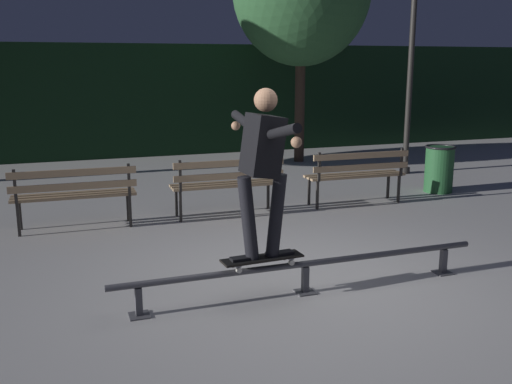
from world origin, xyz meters
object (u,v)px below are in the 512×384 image
object	(u,v)px
lamp_post_right	(412,47)
park_bench_leftmost	(74,191)
grind_rail	(305,268)
trash_can	(439,168)
skateboarder	(263,160)
park_bench_right_center	(357,171)
skateboard	(262,259)
park_bench_left_center	(227,180)

from	to	relation	value
lamp_post_right	park_bench_leftmost	bearing A→B (deg)	-162.57
grind_rail	trash_can	bearing A→B (deg)	39.83
skateboarder	trash_can	distance (m)	5.66
trash_can	skateboarder	bearing A→B (deg)	-143.07
grind_rail	park_bench_leftmost	distance (m)	3.60
skateboarder	lamp_post_right	xyz separation A→B (m)	(4.90, 5.02, 1.15)
park_bench_right_center	lamp_post_right	xyz separation A→B (m)	(2.23, 2.02, 1.94)
grind_rail	lamp_post_right	size ratio (longest dim) A/B	0.96
skateboard	grind_rail	bearing A→B (deg)	-0.00
park_bench_leftmost	trash_can	bearing A→B (deg)	3.46
lamp_post_right	trash_can	xyz separation A→B (m)	(-0.44, -1.66, -2.07)
lamp_post_right	park_bench_left_center	bearing A→B (deg)	-155.00
park_bench_left_center	trash_can	distance (m)	3.92
skateboard	trash_can	size ratio (longest dim) A/B	0.99
park_bench_right_center	trash_can	world-z (taller)	park_bench_right_center
park_bench_leftmost	lamp_post_right	size ratio (longest dim) A/B	0.41
skateboard	trash_can	bearing A→B (deg)	36.91
park_bench_left_center	lamp_post_right	bearing A→B (deg)	25.00
grind_rail	park_bench_left_center	world-z (taller)	park_bench_left_center
skateboard	lamp_post_right	world-z (taller)	lamp_post_right
grind_rail	park_bench_leftmost	xyz separation A→B (m)	(-1.99, 2.99, 0.29)
grind_rail	skateboarder	size ratio (longest dim) A/B	2.41
park_bench_leftmost	park_bench_right_center	world-z (taller)	same
skateboarder	park_bench_leftmost	xyz separation A→B (m)	(-1.55, 2.99, -0.80)
park_bench_left_center	skateboarder	bearing A→B (deg)	-100.62
park_bench_right_center	skateboard	bearing A→B (deg)	-131.75
park_bench_leftmost	lamp_post_right	xyz separation A→B (m)	(6.45, 2.02, 1.94)
park_bench_leftmost	trash_can	world-z (taller)	park_bench_leftmost
grind_rail	park_bench_leftmost	size ratio (longest dim) A/B	2.33
trash_can	skateboard	bearing A→B (deg)	-143.09
skateboard	skateboarder	distance (m)	0.94
skateboarder	trash_can	size ratio (longest dim) A/B	1.95
park_bench_left_center	park_bench_right_center	distance (m)	2.11
park_bench_right_center	lamp_post_right	bearing A→B (deg)	42.18
grind_rail	park_bench_leftmost	bearing A→B (deg)	123.58
skateboarder	trash_can	xyz separation A→B (m)	(4.46, 3.36, -0.92)
skateboard	park_bench_right_center	xyz separation A→B (m)	(2.67, 2.99, 0.14)
lamp_post_right	skateboard	bearing A→B (deg)	-134.35
park_bench_leftmost	trash_can	size ratio (longest dim) A/B	2.01
grind_rail	park_bench_left_center	xyz separation A→B (m)	(0.12, 2.99, 0.29)
trash_can	park_bench_left_center	bearing A→B (deg)	-174.68
lamp_post_right	trash_can	distance (m)	2.69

